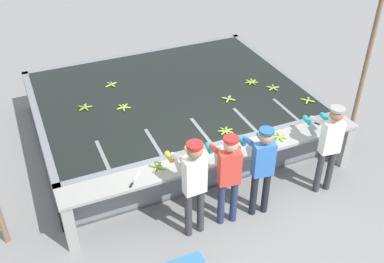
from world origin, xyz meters
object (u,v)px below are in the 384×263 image
(knife_1, at_px, (321,125))
(worker_0, at_px, (194,180))
(worker_3, at_px, (329,141))
(support_post_right, at_px, (369,51))
(banana_bunch_floating_6, at_px, (229,99))
(banana_bunch_floating_1, at_px, (85,107))
(knife_0, at_px, (133,182))
(banana_bunch_floating_4, at_px, (111,85))
(banana_bunch_floating_7, at_px, (251,82))
(banana_bunch_ledge_2, at_px, (279,137))
(banana_bunch_floating_5, at_px, (226,131))
(banana_bunch_ledge_1, at_px, (157,167))
(worker_1, at_px, (228,172))
(banana_bunch_floating_0, at_px, (123,107))
(worker_2, at_px, (262,163))
(banana_bunch_floating_2, at_px, (273,88))
(banana_bunch_ledge_0, at_px, (232,146))
(banana_bunch_floating_3, at_px, (308,100))

(knife_1, bearing_deg, worker_0, -167.51)
(worker_3, bearing_deg, support_post_right, 36.80)
(worker_0, distance_m, banana_bunch_floating_6, 2.55)
(banana_bunch_floating_1, distance_m, knife_0, 2.32)
(worker_3, height_order, banana_bunch_floating_4, worker_3)
(worker_0, distance_m, banana_bunch_floating_7, 3.34)
(worker_3, xyz_separation_m, banana_bunch_ledge_2, (-0.58, 0.54, -0.09))
(banana_bunch_floating_1, xyz_separation_m, banana_bunch_ledge_2, (2.72, -2.20, 0.00))
(banana_bunch_floating_1, xyz_separation_m, banana_bunch_floating_5, (2.00, -1.70, -0.00))
(banana_bunch_ledge_1, bearing_deg, worker_1, -34.40)
(banana_bunch_floating_0, bearing_deg, banana_bunch_floating_5, -46.38)
(worker_2, bearing_deg, banana_bunch_floating_6, 76.48)
(banana_bunch_floating_7, xyz_separation_m, banana_bunch_ledge_1, (-2.64, -1.79, 0.00))
(worker_3, xyz_separation_m, banana_bunch_floating_2, (0.22, 2.00, -0.10))
(worker_1, xyz_separation_m, banana_bunch_floating_4, (-0.84, 3.40, -0.08))
(worker_0, distance_m, banana_bunch_ledge_0, 1.14)
(banana_bunch_floating_5, xyz_separation_m, knife_0, (-1.81, -0.62, -0.01))
(banana_bunch_floating_2, xyz_separation_m, knife_0, (-3.33, -1.58, -0.01))
(banana_bunch_floating_1, height_order, knife_0, banana_bunch_floating_1)
(banana_bunch_ledge_2, height_order, knife_1, banana_bunch_ledge_2)
(banana_bunch_floating_0, relative_size, banana_bunch_floating_6, 1.23)
(worker_2, relative_size, banana_bunch_floating_2, 5.78)
(worker_1, distance_m, banana_bunch_ledge_0, 0.73)
(banana_bunch_floating_2, height_order, banana_bunch_ledge_1, banana_bunch_ledge_1)
(banana_bunch_floating_4, bearing_deg, worker_2, -67.95)
(worker_1, bearing_deg, banana_bunch_floating_5, 64.72)
(banana_bunch_floating_2, xyz_separation_m, banana_bunch_ledge_0, (-1.63, -1.39, 0.00))
(banana_bunch_floating_0, height_order, banana_bunch_floating_5, same)
(worker_2, bearing_deg, banana_bunch_floating_7, 63.47)
(banana_bunch_floating_7, bearing_deg, worker_1, -126.29)
(banana_bunch_ledge_0, height_order, support_post_right, support_post_right)
(worker_3, xyz_separation_m, banana_bunch_floating_3, (0.55, 1.33, -0.10))
(banana_bunch_floating_7, xyz_separation_m, knife_1, (0.33, -1.82, -0.01))
(banana_bunch_floating_0, xyz_separation_m, banana_bunch_floating_1, (-0.64, 0.28, 0.00))
(banana_bunch_floating_1, xyz_separation_m, knife_0, (0.19, -2.31, -0.01))
(banana_bunch_ledge_1, bearing_deg, worker_0, -62.16)
(worker_3, relative_size, banana_bunch_floating_3, 7.06)
(banana_bunch_ledge_1, bearing_deg, banana_bunch_floating_0, 89.25)
(worker_3, relative_size, knife_1, 5.13)
(banana_bunch_ledge_1, xyz_separation_m, banana_bunch_ledge_2, (2.10, -0.05, -0.00))
(worker_0, bearing_deg, banana_bunch_floating_6, 51.38)
(banana_bunch_floating_7, distance_m, knife_1, 1.85)
(banana_bunch_floating_1, xyz_separation_m, banana_bunch_floating_6, (2.53, -0.77, 0.00))
(knife_0, height_order, support_post_right, support_post_right)
(banana_bunch_ledge_1, distance_m, knife_0, 0.46)
(knife_0, bearing_deg, banana_bunch_floating_2, 25.36)
(worker_0, height_order, banana_bunch_ledge_2, worker_0)
(banana_bunch_ledge_1, bearing_deg, banana_bunch_floating_4, 89.08)
(banana_bunch_floating_4, bearing_deg, banana_bunch_floating_1, -135.70)
(banana_bunch_floating_0, height_order, banana_bunch_ledge_2, banana_bunch_ledge_2)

